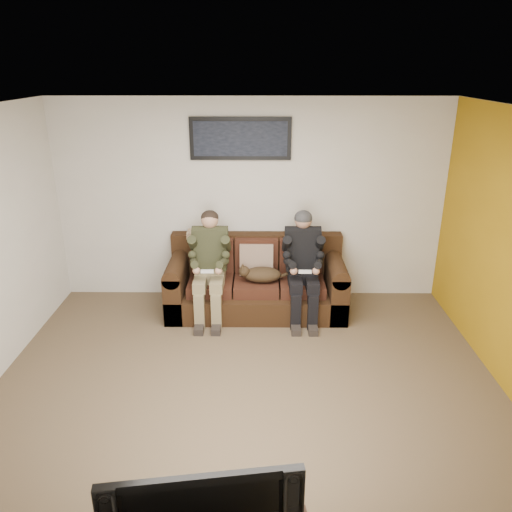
{
  "coord_description": "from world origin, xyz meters",
  "views": [
    {
      "loc": [
        0.12,
        -4.0,
        2.96
      ],
      "look_at": [
        0.08,
        1.2,
        0.95
      ],
      "focal_mm": 35.0,
      "sensor_mm": 36.0,
      "label": 1
    }
  ],
  "objects_px": {
    "framed_poster": "(240,139)",
    "sofa": "(256,283)",
    "person_right": "(303,260)",
    "person_left": "(210,260)",
    "cat": "(261,274)",
    "television": "(203,505)"
  },
  "relations": [
    {
      "from": "person_left",
      "to": "cat",
      "type": "bearing_deg",
      "value": -1.4
    },
    {
      "from": "sofa",
      "to": "person_right",
      "type": "height_order",
      "value": "person_right"
    },
    {
      "from": "person_right",
      "to": "television",
      "type": "xyz_separation_m",
      "value": [
        -0.83,
        -3.59,
        -0.03
      ]
    },
    {
      "from": "person_right",
      "to": "framed_poster",
      "type": "xyz_separation_m",
      "value": [
        -0.77,
        0.57,
        1.37
      ]
    },
    {
      "from": "cat",
      "to": "person_right",
      "type": "bearing_deg",
      "value": 1.74
    },
    {
      "from": "person_left",
      "to": "cat",
      "type": "distance_m",
      "value": 0.65
    },
    {
      "from": "sofa",
      "to": "framed_poster",
      "type": "height_order",
      "value": "framed_poster"
    },
    {
      "from": "sofa",
      "to": "person_left",
      "type": "bearing_deg",
      "value": -161.99
    },
    {
      "from": "person_left",
      "to": "person_right",
      "type": "distance_m",
      "value": 1.14
    },
    {
      "from": "person_left",
      "to": "cat",
      "type": "height_order",
      "value": "person_left"
    },
    {
      "from": "person_left",
      "to": "sofa",
      "type": "bearing_deg",
      "value": 18.01
    },
    {
      "from": "person_left",
      "to": "television",
      "type": "height_order",
      "value": "person_left"
    },
    {
      "from": "sofa",
      "to": "person_left",
      "type": "height_order",
      "value": "person_left"
    },
    {
      "from": "cat",
      "to": "framed_poster",
      "type": "relative_size",
      "value": 0.53
    },
    {
      "from": "framed_poster",
      "to": "sofa",
      "type": "bearing_deg",
      "value": -62.68
    },
    {
      "from": "person_left",
      "to": "framed_poster",
      "type": "bearing_deg",
      "value": 57.18
    },
    {
      "from": "person_right",
      "to": "cat",
      "type": "relative_size",
      "value": 1.98
    },
    {
      "from": "person_left",
      "to": "person_right",
      "type": "xyz_separation_m",
      "value": [
        1.14,
        0.0,
        0.0
      ]
    },
    {
      "from": "person_left",
      "to": "person_right",
      "type": "relative_size",
      "value": 0.99
    },
    {
      "from": "framed_poster",
      "to": "person_right",
      "type": "bearing_deg",
      "value": -36.63
    },
    {
      "from": "television",
      "to": "person_left",
      "type": "bearing_deg",
      "value": 86.79
    },
    {
      "from": "person_right",
      "to": "framed_poster",
      "type": "height_order",
      "value": "framed_poster"
    }
  ]
}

